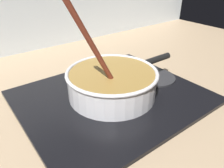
% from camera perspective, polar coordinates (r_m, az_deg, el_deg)
% --- Properties ---
extents(ground, '(2.40, 1.60, 0.04)m').
position_cam_1_polar(ground, '(0.56, 3.71, -17.70)').
color(ground, '#9E8466').
extents(hob_plate, '(0.56, 0.48, 0.01)m').
position_cam_1_polar(hob_plate, '(0.71, 0.00, -3.28)').
color(hob_plate, black).
rests_on(hob_plate, ground).
extents(burner_ring, '(0.20, 0.20, 0.01)m').
position_cam_1_polar(burner_ring, '(0.70, 0.00, -2.59)').
color(burner_ring, '#592D0C').
rests_on(burner_ring, hob_plate).
extents(spare_burner, '(0.15, 0.15, 0.01)m').
position_cam_1_polar(spare_burner, '(0.82, 11.11, 1.78)').
color(spare_burner, '#262628').
rests_on(spare_burner, hob_plate).
extents(cooking_pan, '(0.42, 0.28, 0.32)m').
position_cam_1_polar(cooking_pan, '(0.68, 0.05, 0.41)').
color(cooking_pan, silver).
rests_on(cooking_pan, hob_plate).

